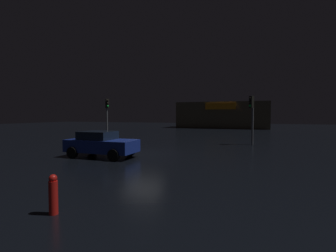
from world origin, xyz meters
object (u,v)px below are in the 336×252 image
Objects in this scene: store_building at (223,115)px; traffic_signal_opposite at (107,111)px; traffic_signal_main at (252,111)px; car_near at (101,144)px; fire_hydrant at (53,195)px.

traffic_signal_opposite is (-7.78, -27.48, 0.42)m from store_building.
car_near is at bearing -131.68° from traffic_signal_main.
store_building is at bearing 74.19° from traffic_signal_opposite.
traffic_signal_main is 13.42m from traffic_signal_opposite.
traffic_signal_opposite is at bearing 121.33° from car_near.
traffic_signal_main is 17.52m from fire_hydrant.
car_near is at bearing -58.67° from traffic_signal_opposite.
traffic_signal_main is (5.61, -26.55, 0.35)m from store_building.
fire_hydrant is (3.80, -7.47, -0.29)m from car_near.
store_building reaches higher than traffic_signal_opposite.
traffic_signal_main reaches higher than fire_hydrant.
car_near reaches higher than fire_hydrant.
store_building is 43.39m from fire_hydrant.
traffic_signal_main is 1.00× the size of traffic_signal_opposite.
store_building is 36.00m from car_near.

